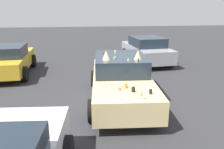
# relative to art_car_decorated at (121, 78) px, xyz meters

# --- Properties ---
(ground_plane) EXTENTS (60.00, 60.00, 0.00)m
(ground_plane) POSITION_rel_art_car_decorated_xyz_m (-0.10, 0.01, -0.72)
(ground_plane) COLOR #2D2D30
(art_car_decorated) EXTENTS (4.74, 2.30, 1.73)m
(art_car_decorated) POSITION_rel_art_car_decorated_xyz_m (0.00, 0.00, 0.00)
(art_car_decorated) COLOR #D8BC7F
(art_car_decorated) RESTS_ON ground
(parked_sedan_far_left) EXTENTS (4.17, 2.27, 1.43)m
(parked_sedan_far_left) POSITION_rel_art_car_decorated_xyz_m (5.03, -2.29, -0.01)
(parked_sedan_far_left) COLOR gray
(parked_sedan_far_left) RESTS_ON ground
(parked_sedan_row_back_center) EXTENTS (4.05, 2.19, 1.36)m
(parked_sedan_row_back_center) POSITION_rel_art_car_decorated_xyz_m (3.52, 4.64, -0.04)
(parked_sedan_row_back_center) COLOR gold
(parked_sedan_row_back_center) RESTS_ON ground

